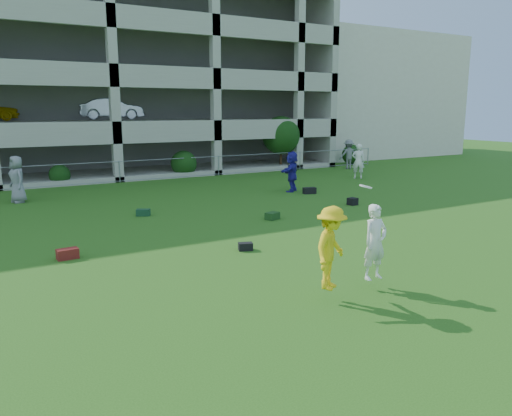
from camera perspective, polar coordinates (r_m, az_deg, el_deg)
ground at (r=11.54m, az=10.49°, el=-9.06°), size 100.00×100.00×0.00m
stucco_building at (r=47.07m, az=9.92°, el=12.37°), size 16.00×14.00×10.00m
bystander_c at (r=23.70m, az=-25.63°, el=2.98°), size 0.89×1.12×2.01m
bystander_d at (r=24.33m, az=4.12°, el=4.19°), size 1.77×1.59×1.95m
bystander_e at (r=29.45m, az=11.61°, el=5.27°), size 0.87×0.82×2.00m
bystander_f at (r=34.12m, az=10.53°, el=6.06°), size 1.39×1.00×1.95m
bag_red_a at (r=14.39m, az=-20.74°, el=-4.92°), size 0.57×0.34×0.28m
bag_black_b at (r=14.27m, az=-1.21°, el=-4.42°), size 0.46×0.37×0.22m
bag_green_c at (r=18.21m, az=1.88°, el=-0.90°), size 0.59×0.51×0.26m
crate_d at (r=21.32m, az=10.98°, el=0.75°), size 0.38×0.38×0.30m
bag_black_e at (r=23.83m, az=6.13°, el=1.99°), size 0.65×0.43×0.30m
bag_green_g at (r=19.30m, az=-12.76°, el=-0.50°), size 0.58×0.50×0.25m
frisbee_contest at (r=10.64m, az=9.89°, el=-4.33°), size 2.30×1.14×2.20m
parking_garage at (r=36.61m, az=-19.45°, el=13.86°), size 30.00×14.00×12.00m
fence at (r=28.27m, az=-15.34°, el=4.06°), size 36.06×0.06×1.20m
shrub_row at (r=30.32m, az=-7.32°, el=6.53°), size 34.38×2.52×3.50m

